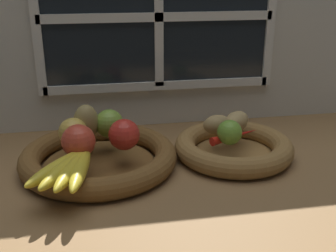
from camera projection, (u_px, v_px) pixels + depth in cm
name	position (u px, v px, depth cm)	size (l,w,h in cm)	color
ground_plane	(178.00, 171.00, 96.65)	(140.00, 90.00, 3.00)	olive
back_wall	(158.00, 28.00, 113.63)	(140.00, 4.60, 55.00)	silver
fruit_bowl_left	(99.00, 157.00, 94.97)	(36.06, 36.06, 4.98)	brown
fruit_bowl_right	(233.00, 147.00, 100.26)	(28.73, 28.73, 4.98)	olive
apple_golden_left	(73.00, 132.00, 93.49)	(6.63, 6.63, 6.63)	gold
apple_red_front	(78.00, 141.00, 87.66)	(7.31, 7.31, 7.31)	#CC422D
apple_red_right	(124.00, 135.00, 91.60)	(7.03, 7.03, 7.03)	red
apple_green_back	(109.00, 123.00, 98.47)	(6.86, 6.86, 6.86)	#7AA338
pear_brown	(86.00, 122.00, 96.46)	(5.55, 5.92, 8.69)	olive
banana_bunch_front	(70.00, 168.00, 80.80)	(13.63, 19.77, 2.95)	gold
potato_back	(236.00, 121.00, 102.66)	(8.34, 5.04, 4.95)	tan
potato_oblong	(217.00, 125.00, 100.36)	(7.05, 4.83, 4.94)	#A38451
lime_near	(230.00, 132.00, 94.44)	(5.82, 5.82, 5.82)	#6B9E33
chili_pepper	(235.00, 136.00, 97.62)	(2.07, 2.07, 14.19)	red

